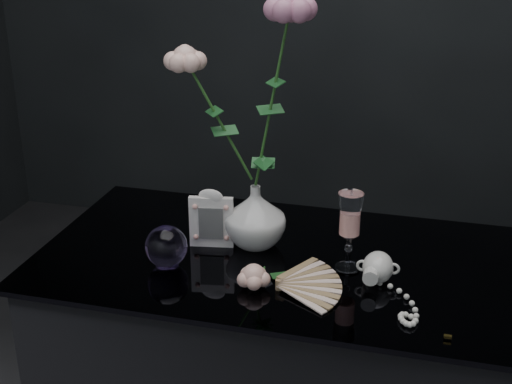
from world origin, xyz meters
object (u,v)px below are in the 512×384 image
(picture_frame, at_px, (211,218))
(pearl_jar, at_px, (378,266))
(vase, at_px, (255,216))
(wine_glass, at_px, (349,232))
(paperweight, at_px, (166,246))
(loose_rose, at_px, (254,276))

(picture_frame, height_order, pearl_jar, picture_frame)
(vase, xyz_separation_m, wine_glass, (0.22, -0.06, 0.01))
(wine_glass, bearing_deg, vase, 165.13)
(wine_glass, height_order, pearl_jar, wine_glass)
(picture_frame, bearing_deg, wine_glass, -15.18)
(wine_glass, bearing_deg, pearl_jar, -26.71)
(pearl_jar, bearing_deg, wine_glass, 151.09)
(paperweight, bearing_deg, vase, 42.17)
(vase, bearing_deg, pearl_jar, -17.81)
(picture_frame, height_order, loose_rose, picture_frame)
(wine_glass, distance_m, paperweight, 0.39)
(vase, height_order, loose_rose, vase)
(picture_frame, bearing_deg, paperweight, -129.07)
(picture_frame, xyz_separation_m, loose_rose, (0.14, -0.16, -0.04))
(vase, bearing_deg, paperweight, -137.83)
(vase, xyz_separation_m, pearl_jar, (0.28, -0.09, -0.04))
(paperweight, bearing_deg, pearl_jar, 6.66)
(paperweight, distance_m, pearl_jar, 0.44)
(wine_glass, relative_size, picture_frame, 1.25)
(wine_glass, bearing_deg, loose_rose, -143.62)
(picture_frame, relative_size, pearl_jar, 0.61)
(vase, xyz_separation_m, picture_frame, (-0.09, -0.03, -0.00))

